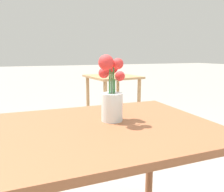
% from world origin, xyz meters
% --- Properties ---
extents(table_front, '(0.98, 0.79, 0.71)m').
position_xyz_m(table_front, '(0.00, 0.00, 0.61)').
color(table_front, brown).
rests_on(table_front, ground_plane).
extents(flower_vase, '(0.14, 0.15, 0.31)m').
position_xyz_m(flower_vase, '(0.04, 0.05, 0.83)').
color(flower_vase, silver).
rests_on(flower_vase, table_front).
extents(table_back, '(0.73, 0.80, 0.72)m').
position_xyz_m(table_back, '(0.91, 2.11, 0.59)').
color(table_back, tan).
rests_on(table_back, ground_plane).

